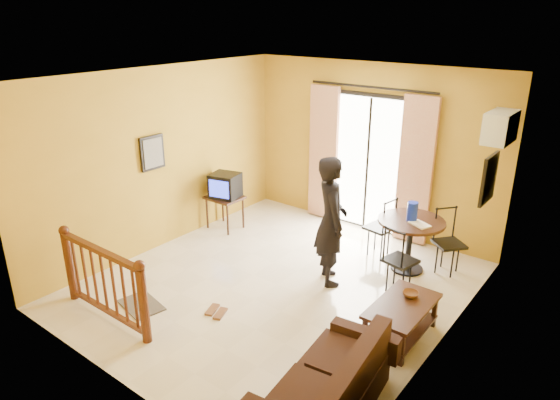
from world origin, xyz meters
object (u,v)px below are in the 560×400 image
Objects in this scene: television at (225,185)px; sofa at (332,390)px; coffee_table at (401,315)px; standing_person at (331,221)px; dining_table at (411,230)px.

television is 0.33× the size of sofa.
standing_person is at bearing 155.69° from coffee_table.
television is 0.54× the size of coffee_table.
standing_person is (-1.36, 2.10, 0.62)m from sofa.
dining_table is 3.13m from sofa.
coffee_table is 0.61× the size of sofa.
television is 0.30× the size of standing_person.
sofa is (3.72, -2.51, -0.51)m from television.
dining_table reaches higher than sofa.
dining_table is 0.57× the size of sofa.
dining_table is 0.94× the size of coffee_table.
television reaches higher than sofa.
dining_table is 1.24m from standing_person.
coffee_table is (0.62, -1.57, -0.33)m from dining_table.
television is 3.89m from coffee_table.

